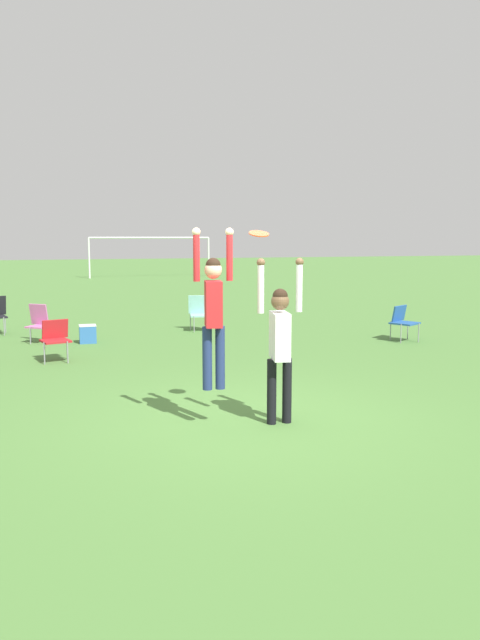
% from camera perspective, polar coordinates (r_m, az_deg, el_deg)
% --- Properties ---
extents(ground_plane, '(120.00, 120.00, 0.00)m').
position_cam_1_polar(ground_plane, '(8.22, 0.45, -9.10)').
color(ground_plane, '#4C7A38').
extents(person_jumping, '(0.52, 0.40, 2.00)m').
position_cam_1_polar(person_jumping, '(7.68, -2.45, 1.31)').
color(person_jumping, navy).
rests_on(person_jumping, ground_plane).
extents(person_defending, '(0.61, 0.49, 2.11)m').
position_cam_1_polar(person_defending, '(7.84, 3.66, -1.56)').
color(person_defending, black).
rests_on(person_defending, ground_plane).
extents(frisbee, '(0.26, 0.25, 0.09)m').
position_cam_1_polar(frisbee, '(7.87, 1.74, 7.90)').
color(frisbee, '#E04C23').
extents(camping_chair_0, '(0.58, 0.63, 0.88)m').
position_cam_1_polar(camping_chair_0, '(15.85, -3.75, 0.85)').
color(camping_chair_0, gray).
rests_on(camping_chair_0, ground_plane).
extents(camping_chair_1, '(0.61, 0.65, 0.78)m').
position_cam_1_polar(camping_chair_1, '(12.42, -16.53, -1.47)').
color(camping_chair_1, gray).
rests_on(camping_chair_1, ground_plane).
extents(camping_chair_2, '(0.73, 0.79, 0.79)m').
position_cam_1_polar(camping_chair_2, '(14.72, 14.64, 0.02)').
color(camping_chair_2, gray).
rests_on(camping_chair_2, ground_plane).
extents(camping_chair_3, '(0.64, 0.71, 0.85)m').
position_cam_1_polar(camping_chair_3, '(14.78, -17.90, -0.09)').
color(camping_chair_3, gray).
rests_on(camping_chair_3, ground_plane).
extents(cooler_box, '(0.37, 0.31, 0.41)m').
position_cam_1_polar(cooler_box, '(14.37, -13.75, -1.24)').
color(cooler_box, '#336BB7').
rests_on(cooler_box, ground_plane).
extents(soccer_goal, '(7.10, 0.10, 2.35)m').
position_cam_1_polar(soccer_goal, '(36.99, -8.21, 6.75)').
color(soccer_goal, white).
rests_on(soccer_goal, ground_plane).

